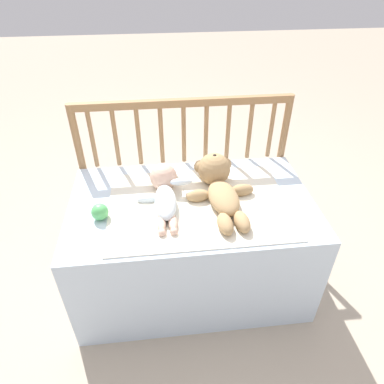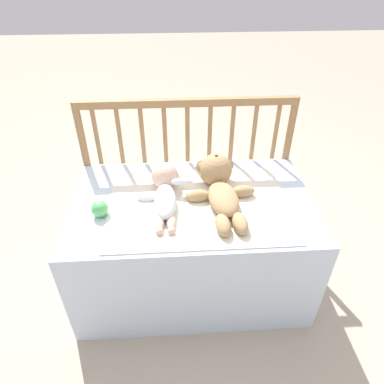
# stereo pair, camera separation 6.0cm
# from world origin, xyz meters

# --- Properties ---
(ground_plane) EXTENTS (12.00, 12.00, 0.00)m
(ground_plane) POSITION_xyz_m (0.00, 0.00, 0.00)
(ground_plane) COLOR tan
(crib_mattress) EXTENTS (1.09, 0.65, 0.52)m
(crib_mattress) POSITION_xyz_m (0.00, 0.00, 0.26)
(crib_mattress) COLOR silver
(crib_mattress) RESTS_ON ground_plane
(crib_rail) EXTENTS (1.09, 0.04, 0.86)m
(crib_rail) POSITION_xyz_m (-0.00, 0.35, 0.60)
(crib_rail) COLOR #997047
(crib_rail) RESTS_ON ground_plane
(blanket) EXTENTS (0.78, 0.55, 0.01)m
(blanket) POSITION_xyz_m (0.03, -0.03, 0.52)
(blanket) COLOR silver
(blanket) RESTS_ON crib_mattress
(teddy_bear) EXTENTS (0.31, 0.47, 0.15)m
(teddy_bear) POSITION_xyz_m (0.13, 0.04, 0.58)
(teddy_bear) COLOR tan
(teddy_bear) RESTS_ON crib_mattress
(baby) EXTENTS (0.25, 0.40, 0.13)m
(baby) POSITION_xyz_m (-0.12, 0.03, 0.57)
(baby) COLOR white
(baby) RESTS_ON crib_mattress
(toy_ball) EXTENTS (0.07, 0.07, 0.07)m
(toy_ball) POSITION_xyz_m (-0.39, -0.07, 0.56)
(toy_ball) COLOR #59BF66
(toy_ball) RESTS_ON crib_mattress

